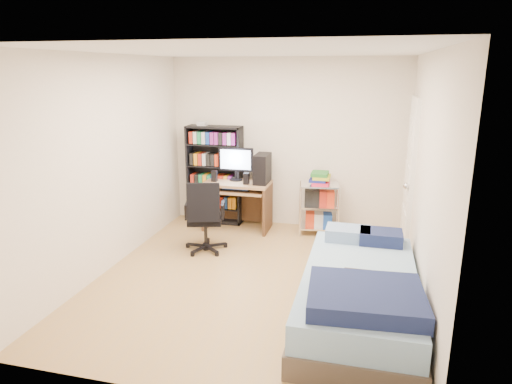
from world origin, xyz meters
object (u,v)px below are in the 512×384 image
(office_chair, at_px, (205,229))
(bed, at_px, (359,294))
(media_shelf, at_px, (215,174))
(computer_desk, at_px, (244,186))

(office_chair, distance_m, bed, 2.38)
(bed, bearing_deg, media_shelf, 132.83)
(computer_desk, bearing_deg, office_chair, -104.53)
(computer_desk, xyz_separation_m, office_chair, (-0.26, -1.00, -0.35))
(office_chair, relative_size, bed, 0.44)
(computer_desk, bearing_deg, media_shelf, 160.75)
(office_chair, bearing_deg, bed, -47.37)
(media_shelf, bearing_deg, bed, -47.17)
(media_shelf, xyz_separation_m, office_chair, (0.26, -1.18, -0.47))
(office_chair, bearing_deg, media_shelf, 87.35)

